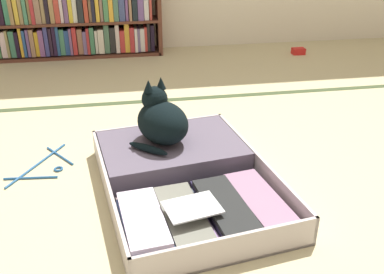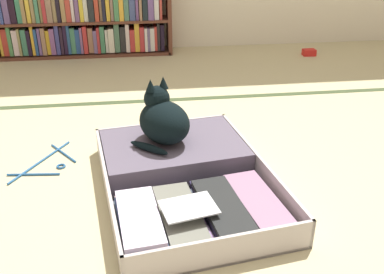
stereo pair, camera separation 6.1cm
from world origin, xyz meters
The scene contains 7 objects.
ground_plane centered at (0.00, 0.00, 0.00)m, with size 10.00×10.00×0.00m, color #C5BA8B.
tatami_border centered at (0.00, 1.20, 0.00)m, with size 4.80×0.05×0.00m.
bookshelf centered at (-0.57, 2.27, 0.38)m, with size 1.38×0.22×0.79m.
open_suitcase centered at (-0.01, 0.26, 0.05)m, with size 0.76×0.97×0.12m.
black_cat centered at (-0.08, 0.45, 0.21)m, with size 0.31×0.32×0.28m.
clothes_hanger centered at (-0.60, 0.50, 0.01)m, with size 0.28×0.36×0.01m.
small_red_pouch centered at (1.22, 2.02, 0.02)m, with size 0.10×0.07×0.05m.
Camera 2 is at (-0.17, -1.26, 0.99)m, focal length 40.46 mm.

